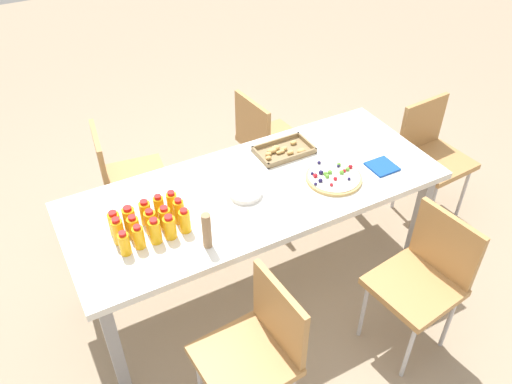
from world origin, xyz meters
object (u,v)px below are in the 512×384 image
juice_bottle_12 (146,213)px  plate_stack (245,193)px  juice_bottle_2 (155,231)px  juice_bottle_9 (179,211)px  juice_bottle_11 (129,219)px  juice_bottle_7 (151,222)px  juice_bottle_8 (165,218)px  snack_tray (283,151)px  juice_bottle_0 (124,244)px  chair_far_right (266,138)px  chair_near_right (425,274)px  cardboard_tube (207,231)px  juice_bottle_5 (118,231)px  juice_bottle_10 (115,223)px  chair_end (431,150)px  juice_bottle_14 (172,203)px  juice_bottle_6 (134,227)px  party_table (256,197)px  juice_bottle_4 (185,221)px  juice_bottle_1 (139,237)px  fruit_pizza (334,177)px  chair_near_left (257,347)px  juice_bottle_3 (170,227)px  juice_bottle_13 (159,208)px  chair_far_left (124,175)px

juice_bottle_12 → plate_stack: size_ratio=0.80×
juice_bottle_2 → juice_bottle_9: bearing=26.3°
juice_bottle_11 → juice_bottle_7: bearing=-41.0°
juice_bottle_8 → snack_tray: size_ratio=0.40×
juice_bottle_0 → snack_tray: (1.07, 0.35, -0.05)m
chair_far_right → juice_bottle_12: juice_bottle_12 is taller
chair_near_right → cardboard_tube: size_ratio=4.28×
juice_bottle_5 → juice_bottle_12: size_ratio=1.06×
chair_far_right → juice_bottle_10: bearing=-66.1°
chair_end → juice_bottle_9: bearing=-0.0°
juice_bottle_14 → juice_bottle_6: bearing=-162.2°
juice_bottle_2 → juice_bottle_12: size_ratio=1.01×
party_table → chair_end: chair_end is taller
juice_bottle_12 → juice_bottle_7: bearing=-90.8°
juice_bottle_4 → juice_bottle_7: (-0.15, 0.07, 0.00)m
juice_bottle_1 → juice_bottle_4: 0.23m
juice_bottle_12 → snack_tray: 0.93m
juice_bottle_10 → fruit_pizza: size_ratio=0.44×
chair_near_left → juice_bottle_14: juice_bottle_14 is taller
juice_bottle_12 → juice_bottle_14: (0.14, 0.00, 0.00)m
chair_near_right → juice_bottle_3: bearing=53.2°
chair_near_right → juice_bottle_12: 1.45m
chair_far_right → juice_bottle_4: (-0.94, -0.86, 0.31)m
chair_near_right → juice_bottle_5: juice_bottle_5 is taller
juice_bottle_1 → snack_tray: bearing=19.0°
juice_bottle_8 → juice_bottle_14: size_ratio=0.93×
chair_end → juice_bottle_5: bearing=-0.7°
juice_bottle_4 → snack_tray: bearing=24.2°
juice_bottle_10 → juice_bottle_11: (0.07, -0.01, 0.00)m
chair_near_right → juice_bottle_9: 1.29m
juice_bottle_3 → juice_bottle_13: size_ratio=0.91×
juice_bottle_6 → snack_tray: size_ratio=0.40×
chair_far_left → juice_bottle_10: (-0.24, -0.78, 0.31)m
juice_bottle_2 → juice_bottle_9: (0.15, 0.08, 0.00)m
juice_bottle_9 → snack_tray: juice_bottle_9 is taller
plate_stack → cardboard_tube: bearing=-143.2°
juice_bottle_12 → cardboard_tube: cardboard_tube is taller
snack_tray → plate_stack: 0.45m
chair_near_left → juice_bottle_1: juice_bottle_1 is taller
juice_bottle_12 → juice_bottle_14: juice_bottle_14 is taller
chair_far_right → juice_bottle_4: bearing=-53.6°
juice_bottle_7 → juice_bottle_11: (-0.08, 0.07, -0.00)m
juice_bottle_3 → party_table: bearing=14.0°
chair_far_right → juice_bottle_5: juice_bottle_5 is taller
juice_bottle_2 → fruit_pizza: 1.03m
party_table → juice_bottle_2: juice_bottle_2 is taller
cardboard_tube → juice_bottle_7: bearing=132.8°
juice_bottle_13 → chair_far_right: bearing=35.0°
juice_bottle_4 → juice_bottle_9: size_ratio=0.93×
party_table → juice_bottle_10: bearing=178.9°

